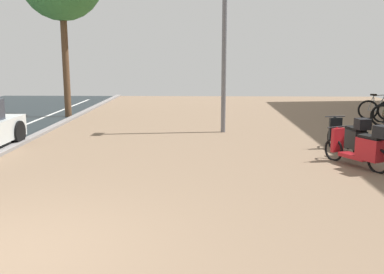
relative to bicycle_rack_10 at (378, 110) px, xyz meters
The scene contains 5 objects.
ground 13.58m from the bicycle_rack_10, 123.06° to the right, with size 21.00×40.00×0.13m.
bicycle_rack_10 is the anchor object (origin of this frame).
scooter_mid 7.74m from the bicycle_rack_10, 113.18° to the right, with size 1.01×1.54×1.00m.
scooter_far 6.64m from the bicycle_rack_10, 116.23° to the right, with size 0.65×1.86×0.98m.
lamp_post 7.06m from the bicycle_rack_10, 153.76° to the right, with size 0.20×0.52×5.82m.
Camera 1 is at (2.47, -4.73, 2.37)m, focal length 40.92 mm.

